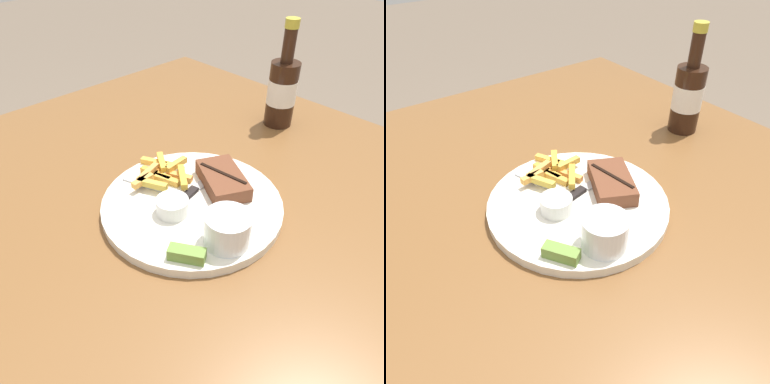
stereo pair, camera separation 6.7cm
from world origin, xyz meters
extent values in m
cube|color=brown|center=(0.00, 0.00, 0.75)|extent=(1.25, 1.13, 0.04)
cylinder|color=brown|center=(-0.56, 0.50, 0.37)|extent=(0.06, 0.06, 0.73)
cylinder|color=silver|center=(0.00, 0.00, 0.78)|extent=(0.33, 0.33, 0.01)
cylinder|color=white|center=(0.00, 0.00, 0.79)|extent=(0.33, 0.33, 0.00)
cube|color=brown|center=(0.01, 0.07, 0.81)|extent=(0.14, 0.12, 0.03)
cube|color=black|center=(0.01, 0.07, 0.82)|extent=(0.10, 0.02, 0.00)
cube|color=gold|center=(-0.12, 0.03, 0.81)|extent=(0.06, 0.04, 0.01)
cube|color=gold|center=(-0.09, 0.04, 0.81)|extent=(0.02, 0.05, 0.01)
cube|color=orange|center=(-0.11, 0.01, 0.80)|extent=(0.03, 0.06, 0.01)
cube|color=#E9A448|center=(-0.09, -0.04, 0.81)|extent=(0.01, 0.05, 0.01)
cube|color=gold|center=(-0.13, 0.03, 0.80)|extent=(0.07, 0.04, 0.01)
cube|color=#D89245|center=(-0.10, -0.02, 0.81)|extent=(0.03, 0.06, 0.01)
cube|color=gold|center=(-0.07, -0.03, 0.81)|extent=(0.06, 0.04, 0.01)
cube|color=#E89746|center=(-0.07, 0.03, 0.80)|extent=(0.05, 0.03, 0.01)
cube|color=gold|center=(-0.05, 0.02, 0.81)|extent=(0.06, 0.05, 0.01)
cube|color=gold|center=(-0.10, 0.00, 0.80)|extent=(0.07, 0.03, 0.01)
cube|color=gold|center=(-0.08, 0.00, 0.80)|extent=(0.07, 0.04, 0.01)
cylinder|color=white|center=(0.11, -0.03, 0.82)|extent=(0.07, 0.07, 0.05)
cylinder|color=beige|center=(0.11, -0.03, 0.84)|extent=(0.07, 0.07, 0.01)
cylinder|color=silver|center=(0.00, -0.05, 0.81)|extent=(0.06, 0.06, 0.03)
cylinder|color=#B22319|center=(0.00, -0.05, 0.82)|extent=(0.05, 0.05, 0.01)
cube|color=olive|center=(0.09, -0.10, 0.80)|extent=(0.06, 0.05, 0.02)
cube|color=#B7B7BC|center=(-0.09, -0.03, 0.79)|extent=(0.10, 0.04, 0.00)
cube|color=#B7B7BC|center=(-0.03, -0.01, 0.79)|extent=(0.03, 0.01, 0.00)
cube|color=#B7B7BC|center=(-0.03, -0.01, 0.79)|extent=(0.03, 0.01, 0.00)
cube|color=#B7B7BC|center=(-0.03, -0.01, 0.79)|extent=(0.03, 0.01, 0.00)
cube|color=#B7B7BC|center=(-0.03, 0.09, 0.79)|extent=(0.04, 0.11, 0.00)
cube|color=black|center=(-0.01, 0.00, 0.80)|extent=(0.03, 0.06, 0.01)
cylinder|color=black|center=(-0.09, 0.39, 0.85)|extent=(0.07, 0.07, 0.16)
cylinder|color=silver|center=(-0.09, 0.39, 0.86)|extent=(0.07, 0.07, 0.06)
cylinder|color=black|center=(-0.09, 0.39, 0.97)|extent=(0.03, 0.03, 0.08)
cylinder|color=gold|center=(-0.09, 0.39, 1.01)|extent=(0.03, 0.03, 0.02)
camera|label=1|loc=(0.38, -0.36, 1.23)|focal=35.00mm
camera|label=2|loc=(0.42, -0.31, 1.23)|focal=35.00mm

